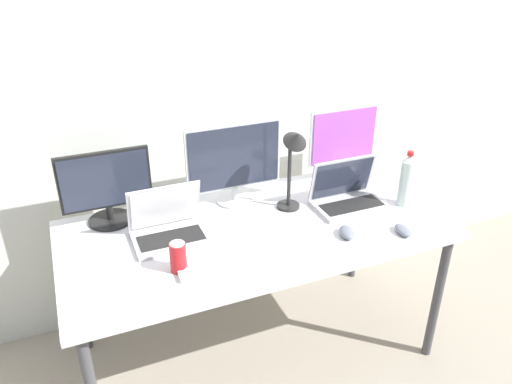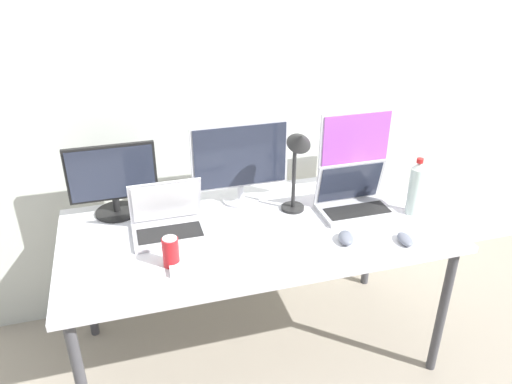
% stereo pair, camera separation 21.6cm
% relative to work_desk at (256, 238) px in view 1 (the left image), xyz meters
% --- Properties ---
extents(ground_plane, '(16.00, 16.00, 0.00)m').
position_rel_work_desk_xyz_m(ground_plane, '(0.00, 0.00, -0.68)').
color(ground_plane, gray).
extents(wall_back, '(7.00, 0.08, 2.60)m').
position_rel_work_desk_xyz_m(wall_back, '(0.00, 0.59, 0.62)').
color(wall_back, silver).
rests_on(wall_back, ground).
extents(work_desk, '(1.72, 0.83, 0.74)m').
position_rel_work_desk_xyz_m(work_desk, '(0.00, 0.00, 0.00)').
color(work_desk, '#424247').
rests_on(work_desk, ground).
extents(monitor_left, '(0.40, 0.20, 0.34)m').
position_rel_work_desk_xyz_m(monitor_left, '(-0.60, 0.31, 0.23)').
color(monitor_left, black).
rests_on(monitor_left, work_desk).
extents(monitor_center, '(0.47, 0.19, 0.40)m').
position_rel_work_desk_xyz_m(monitor_center, '(0.00, 0.27, 0.27)').
color(monitor_center, silver).
rests_on(monitor_center, work_desk).
extents(monitor_right, '(0.39, 0.20, 0.40)m').
position_rel_work_desk_xyz_m(monitor_right, '(0.61, 0.29, 0.27)').
color(monitor_right, silver).
rests_on(monitor_right, work_desk).
extents(laptop_silver, '(0.32, 0.23, 0.24)m').
position_rel_work_desk_xyz_m(laptop_silver, '(-0.38, 0.07, 0.11)').
color(laptop_silver, '#B7B7BC').
rests_on(laptop_silver, work_desk).
extents(laptop_secondary, '(0.34, 0.22, 0.23)m').
position_rel_work_desk_xyz_m(laptop_secondary, '(0.49, 0.03, 0.11)').
color(laptop_secondary, '#B7B7BC').
rests_on(laptop_secondary, work_desk).
extents(keyboard_main, '(0.44, 0.17, 0.02)m').
position_rel_work_desk_xyz_m(keyboard_main, '(-0.20, -0.21, 0.07)').
color(keyboard_main, white).
rests_on(keyboard_main, work_desk).
extents(mouse_by_keyboard, '(0.09, 0.12, 0.04)m').
position_rel_work_desk_xyz_m(mouse_by_keyboard, '(0.34, -0.22, 0.08)').
color(mouse_by_keyboard, slate).
rests_on(mouse_by_keyboard, work_desk).
extents(mouse_by_laptop, '(0.07, 0.11, 0.03)m').
position_rel_work_desk_xyz_m(mouse_by_laptop, '(0.58, -0.30, 0.07)').
color(mouse_by_laptop, slate).
rests_on(mouse_by_laptop, work_desk).
extents(water_bottle, '(0.07, 0.07, 0.28)m').
position_rel_work_desk_xyz_m(water_bottle, '(0.75, -0.07, 0.19)').
color(water_bottle, silver).
rests_on(water_bottle, work_desk).
extents(soda_can_near_keyboard, '(0.07, 0.07, 0.13)m').
position_rel_work_desk_xyz_m(soda_can_near_keyboard, '(-0.40, -0.18, 0.12)').
color(soda_can_near_keyboard, red).
rests_on(soda_can_near_keyboard, work_desk).
extents(desk_lamp, '(0.11, 0.18, 0.44)m').
position_rel_work_desk_xyz_m(desk_lamp, '(0.22, 0.07, 0.35)').
color(desk_lamp, black).
rests_on(desk_lamp, work_desk).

